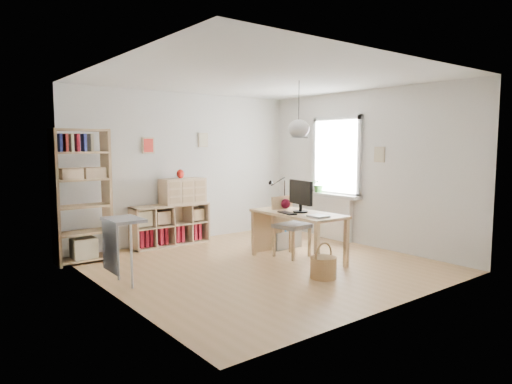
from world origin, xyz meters
TOP-DOWN VIEW (x-y plane):
  - ground at (0.00, 0.00)m, footprint 4.50×4.50m
  - room_shell at (0.55, -0.15)m, footprint 4.50×4.50m
  - window_unit at (2.23, 0.60)m, footprint 0.07×1.16m
  - radiator at (2.19, 0.60)m, footprint 0.10×0.80m
  - windowsill at (2.14, 0.60)m, footprint 0.22×1.20m
  - desk at (0.55, -0.15)m, footprint 0.70×1.50m
  - cube_shelf at (-0.47, 2.08)m, footprint 1.40×0.38m
  - tall_bookshelf at (-2.04, 1.80)m, footprint 0.80×0.38m
  - side_table at (-2.04, 0.35)m, footprint 0.40×0.55m
  - chair at (0.66, 0.17)m, footprint 0.51×0.51m
  - wicker_basket at (0.21, -1.02)m, footprint 0.35×0.35m
  - storage_chest at (0.99, 0.78)m, footprint 0.61×0.68m
  - monitor at (0.58, -0.17)m, footprint 0.22×0.55m
  - keyboard at (0.34, -0.14)m, footprint 0.20×0.37m
  - task_lamp at (0.61, 0.40)m, footprint 0.43×0.16m
  - yarn_ball at (0.68, 0.27)m, footprint 0.15×0.15m
  - paper_tray at (0.46, -0.66)m, footprint 0.23×0.28m
  - drawer_chest at (-0.20, 2.04)m, footprint 0.79×0.37m
  - red_vase at (-0.24, 2.04)m, footprint 0.13×0.13m
  - potted_plant at (2.12, 0.95)m, footprint 0.28×0.24m

SIDE VIEW (x-z plane):
  - ground at x=0.00m, z-range 0.00..0.00m
  - wicker_basket at x=0.21m, z-range -0.09..0.40m
  - storage_chest at x=0.99m, z-range -0.11..0.51m
  - cube_shelf at x=-0.47m, z-range -0.06..0.66m
  - radiator at x=2.19m, z-range 0.00..0.80m
  - chair at x=0.66m, z-range 0.07..1.01m
  - desk at x=0.55m, z-range 0.28..1.03m
  - side_table at x=-2.04m, z-range 0.24..1.09m
  - keyboard at x=0.34m, z-range 0.75..0.77m
  - paper_tray at x=0.46m, z-range 0.75..0.78m
  - yarn_ball at x=0.68m, z-range 0.75..0.90m
  - windowsill at x=2.14m, z-range 0.80..0.86m
  - drawer_chest at x=-0.20m, z-range 0.72..1.17m
  - potted_plant at x=2.12m, z-range 0.86..1.16m
  - monitor at x=0.58m, z-range 0.78..1.26m
  - task_lamp at x=0.61m, z-range 0.83..1.29m
  - tall_bookshelf at x=-2.04m, z-range 0.09..2.09m
  - red_vase at x=-0.24m, z-range 1.17..1.33m
  - window_unit at x=2.23m, z-range 0.82..2.28m
  - room_shell at x=0.55m, z-range -0.25..4.25m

